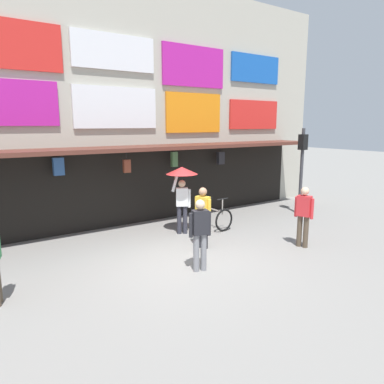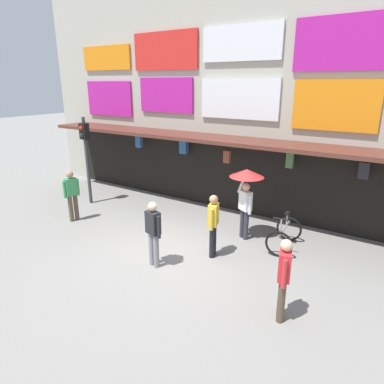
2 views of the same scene
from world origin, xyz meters
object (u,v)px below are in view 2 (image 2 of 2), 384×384
object	(u,v)px
traffic_light_near	(86,147)
pedestrian_in_purple	(213,222)
bicycle_parked	(284,235)
pedestrian_in_blue	(72,193)
pedestrian_with_umbrella	(246,184)
pedestrian_in_white	(153,231)
pedestrian_in_green	(284,276)

from	to	relation	value
traffic_light_near	pedestrian_in_purple	distance (m)	6.13
bicycle_parked	pedestrian_in_purple	xyz separation A→B (m)	(-1.42, -1.43, 0.55)
pedestrian_in_purple	bicycle_parked	bearing A→B (deg)	45.24
bicycle_parked	pedestrian_in_blue	size ratio (longest dim) A/B	0.72
pedestrian_in_purple	pedestrian_with_umbrella	bearing A→B (deg)	80.64
pedestrian_in_blue	pedestrian_with_umbrella	size ratio (longest dim) A/B	0.81
pedestrian_in_white	traffic_light_near	bearing A→B (deg)	155.30
bicycle_parked	pedestrian_in_white	world-z (taller)	pedestrian_in_white
pedestrian_in_green	pedestrian_in_purple	bearing A→B (deg)	147.96
pedestrian_in_green	pedestrian_with_umbrella	distance (m)	3.63
pedestrian_in_blue	pedestrian_in_white	bearing A→B (deg)	-11.44
pedestrian_in_white	pedestrian_with_umbrella	xyz separation A→B (m)	(1.19, 2.66, 0.69)
pedestrian_in_green	bicycle_parked	bearing A→B (deg)	107.58
traffic_light_near	bicycle_parked	world-z (taller)	traffic_light_near
pedestrian_in_green	pedestrian_in_purple	xyz separation A→B (m)	(-2.33, 1.46, 0.00)
pedestrian_with_umbrella	pedestrian_in_white	bearing A→B (deg)	-114.17
traffic_light_near	pedestrian_in_blue	distance (m)	2.09
traffic_light_near	pedestrian_in_white	size ratio (longest dim) A/B	1.90
traffic_light_near	pedestrian_in_blue	world-z (taller)	traffic_light_near
pedestrian_in_white	pedestrian_in_blue	bearing A→B (deg)	168.56
pedestrian_in_purple	pedestrian_with_umbrella	world-z (taller)	pedestrian_with_umbrella
pedestrian_in_blue	pedestrian_in_white	distance (m)	4.15
traffic_light_near	pedestrian_in_blue	size ratio (longest dim) A/B	1.90
traffic_light_near	pedestrian_with_umbrella	distance (m)	6.19
traffic_light_near	pedestrian_with_umbrella	xyz separation A→B (m)	(6.16, 0.38, -0.50)
pedestrian_in_green	pedestrian_in_blue	size ratio (longest dim) A/B	1.00
pedestrian_with_umbrella	pedestrian_in_blue	bearing A→B (deg)	-160.75
pedestrian_in_white	bicycle_parked	bearing A→B (deg)	48.28
traffic_light_near	pedestrian_in_purple	world-z (taller)	traffic_light_near
pedestrian_in_green	pedestrian_with_umbrella	xyz separation A→B (m)	(-2.10, 2.88, 0.69)
traffic_light_near	pedestrian_in_purple	xyz separation A→B (m)	(5.92, -1.05, -1.19)
pedestrian_in_green	pedestrian_in_purple	size ratio (longest dim) A/B	1.00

